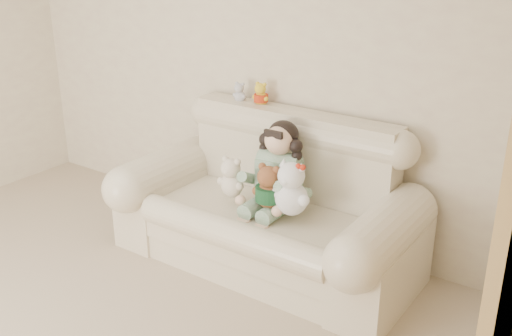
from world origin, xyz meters
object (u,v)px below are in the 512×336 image
object	(u,v)px
seated_child	(279,165)
cream_teddy	(232,173)
brown_teddy	(269,183)
white_cat	(292,183)
sofa	(264,196)

from	to	relation	value
seated_child	cream_teddy	size ratio (longest dim) A/B	1.85
seated_child	brown_teddy	world-z (taller)	seated_child
seated_child	white_cat	distance (m)	0.28
brown_teddy	white_cat	world-z (taller)	white_cat
brown_teddy	white_cat	xyz separation A→B (m)	(0.17, 0.01, 0.04)
sofa	white_cat	bearing A→B (deg)	-20.85
seated_child	white_cat	world-z (taller)	seated_child
seated_child	sofa	bearing A→B (deg)	-135.85
brown_teddy	cream_teddy	world-z (taller)	brown_teddy
sofa	brown_teddy	size ratio (longest dim) A/B	5.87
seated_child	cream_teddy	distance (m)	0.33
brown_teddy	seated_child	bearing A→B (deg)	105.60
brown_teddy	cream_teddy	distance (m)	0.31
sofa	brown_teddy	xyz separation A→B (m)	(0.11, -0.11, 0.16)
seated_child	brown_teddy	xyz separation A→B (m)	(0.05, -0.19, -0.05)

